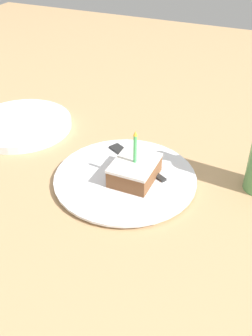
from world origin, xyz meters
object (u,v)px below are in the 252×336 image
object	(u,v)px
plate	(126,178)
fork	(133,159)
cake_slice	(135,170)
side_plate	(21,124)

from	to	relation	value
plate	fork	bearing A→B (deg)	98.63
plate	fork	distance (m)	0.06
plate	fork	size ratio (longest dim) A/B	1.83
cake_slice	side_plate	distance (m)	0.36
plate	cake_slice	distance (m)	0.03
side_plate	plate	bearing A→B (deg)	-16.42
cake_slice	fork	xyz separation A→B (m)	(-0.03, 0.06, -0.02)
plate	fork	world-z (taller)	fork
fork	plate	bearing A→B (deg)	-81.37
cake_slice	side_plate	size ratio (longest dim) A/B	0.44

